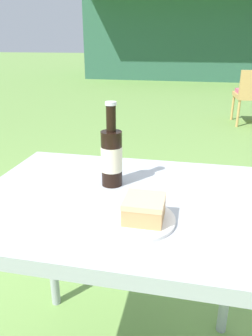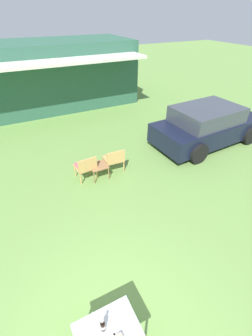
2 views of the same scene
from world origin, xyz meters
TOP-DOWN VIEW (x-y plane):
  - cabin_building at (1.15, 11.09)m, footprint 8.88×4.76m
  - patio_table at (0.00, 0.00)m, footprint 0.84×0.65m
  - cake_on_plate at (0.08, -0.13)m, footprint 0.21×0.21m
  - cola_bottle_near at (-0.04, 0.08)m, footprint 0.07×0.07m
  - fork at (0.02, -0.12)m, footprint 0.19×0.02m
  - loose_bottle_cap at (0.06, -0.04)m, footprint 0.03×0.03m

SIDE VIEW (x-z plane):
  - patio_table at x=0.00m, z-range 0.29..1.03m
  - fork at x=0.02m, z-range 0.74..0.75m
  - loose_bottle_cap at x=0.06m, z-range 0.74..0.75m
  - cake_on_plate at x=0.08m, z-range 0.73..0.80m
  - cola_bottle_near at x=-0.04m, z-range 0.71..0.96m
  - cabin_building at x=1.15m, z-range 0.01..2.97m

